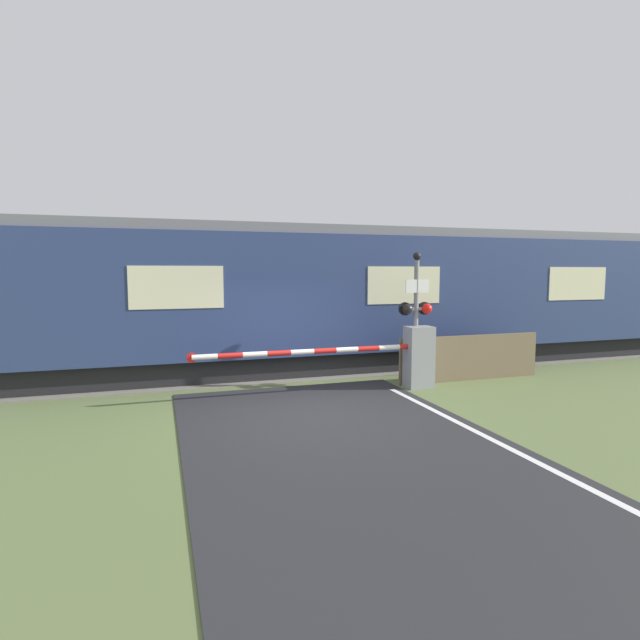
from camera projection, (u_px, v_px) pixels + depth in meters
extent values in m
plane|color=#5B6B3D|center=(310.00, 411.00, 9.47)|extent=(80.00, 80.00, 0.00)
cube|color=slate|center=(267.00, 370.00, 13.24)|extent=(36.00, 3.20, 0.03)
cube|color=#595451|center=(273.00, 373.00, 12.55)|extent=(36.00, 0.08, 0.10)
cube|color=#595451|center=(261.00, 363.00, 13.92)|extent=(36.00, 0.08, 0.10)
cube|color=black|center=(379.00, 354.00, 14.21)|extent=(18.52, 2.54, 0.60)
cube|color=navy|center=(379.00, 292.00, 14.04)|extent=(20.13, 2.98, 2.94)
cube|color=slate|center=(380.00, 235.00, 13.88)|extent=(19.73, 2.74, 0.24)
cube|color=beige|center=(578.00, 284.00, 14.30)|extent=(2.01, 0.02, 0.94)
cube|color=beige|center=(404.00, 285.00, 12.60)|extent=(2.01, 0.02, 0.94)
cube|color=beige|center=(177.00, 287.00, 10.89)|extent=(2.01, 0.02, 0.94)
cube|color=gray|center=(419.00, 357.00, 11.31)|extent=(0.60, 0.44, 1.40)
cylinder|color=gray|center=(419.00, 346.00, 11.28)|extent=(0.16, 0.16, 0.18)
cylinder|color=red|center=(409.00, 346.00, 11.20)|extent=(0.50, 0.11, 0.11)
cylinder|color=white|center=(389.00, 347.00, 11.05)|extent=(0.50, 0.11, 0.11)
cylinder|color=red|center=(368.00, 349.00, 10.90)|extent=(0.50, 0.11, 0.11)
cylinder|color=white|center=(347.00, 350.00, 10.74)|extent=(0.50, 0.11, 0.11)
cylinder|color=red|center=(325.00, 351.00, 10.59)|extent=(0.50, 0.11, 0.11)
cylinder|color=white|center=(302.00, 352.00, 10.44)|extent=(0.50, 0.11, 0.11)
cylinder|color=red|center=(279.00, 353.00, 10.28)|extent=(0.50, 0.11, 0.11)
cylinder|color=white|center=(255.00, 354.00, 10.13)|extent=(0.50, 0.11, 0.11)
cylinder|color=red|center=(230.00, 356.00, 9.97)|extent=(0.50, 0.11, 0.11)
cylinder|color=white|center=(205.00, 357.00, 9.82)|extent=(0.50, 0.11, 0.11)
cylinder|color=red|center=(192.00, 358.00, 9.74)|extent=(0.20, 0.02, 0.20)
cylinder|color=gray|center=(416.00, 324.00, 11.42)|extent=(0.11, 0.11, 2.88)
cube|color=gray|center=(416.00, 309.00, 11.39)|extent=(0.62, 0.07, 0.07)
sphere|color=black|center=(407.00, 309.00, 11.27)|extent=(0.24, 0.24, 0.24)
sphere|color=red|center=(427.00, 309.00, 11.42)|extent=(0.24, 0.24, 0.24)
cylinder|color=black|center=(405.00, 309.00, 11.37)|extent=(0.30, 0.06, 0.30)
cylinder|color=black|center=(424.00, 308.00, 11.52)|extent=(0.30, 0.06, 0.30)
cube|color=white|center=(417.00, 286.00, 11.30)|extent=(0.58, 0.02, 0.30)
sphere|color=black|center=(417.00, 256.00, 11.27)|extent=(0.18, 0.18, 0.18)
cube|color=#726047|center=(470.00, 358.00, 12.09)|extent=(3.81, 0.06, 1.10)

